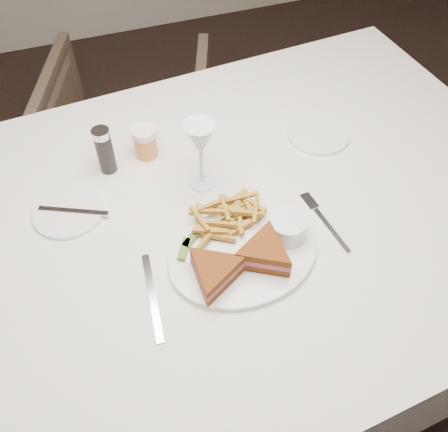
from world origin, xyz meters
TOP-DOWN VIEW (x-y plane):
  - table at (0.26, 0.35)m, footprint 1.67×1.19m
  - chair_far at (0.20, 1.24)m, footprint 0.76×0.74m
  - table_setting at (0.26, 0.31)m, footprint 0.81×0.56m

SIDE VIEW (x-z plane):
  - chair_far at x=0.20m, z-range 0.00..0.62m
  - table at x=0.26m, z-range 0.00..0.75m
  - table_setting at x=0.26m, z-range 0.70..0.88m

